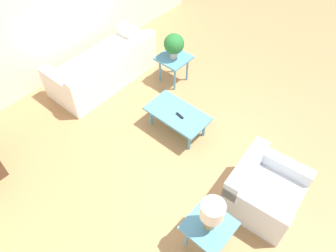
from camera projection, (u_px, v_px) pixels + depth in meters
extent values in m
plane|color=#A87A4C|center=(183.00, 146.00, 5.39)|extent=(14.00, 14.00, 0.00)
cube|color=silver|center=(50.00, 7.00, 5.70)|extent=(0.12, 7.20, 2.70)
cube|color=white|center=(103.00, 70.00, 6.33)|extent=(0.96, 2.08, 0.45)
cube|color=white|center=(114.00, 62.00, 5.89)|extent=(0.23, 2.07, 0.31)
cube|color=white|center=(135.00, 35.00, 6.56)|extent=(0.93, 0.21, 0.20)
cube|color=white|center=(60.00, 82.00, 5.62)|extent=(0.93, 0.21, 0.20)
cube|color=silver|center=(264.00, 195.00, 4.54)|extent=(0.97, 1.02, 0.44)
cube|color=silver|center=(247.00, 168.00, 4.40)|extent=(0.28, 0.96, 0.30)
cube|color=silver|center=(256.00, 205.00, 4.10)|extent=(0.90, 0.24, 0.19)
cube|color=silver|center=(281.00, 163.00, 4.51)|extent=(0.90, 0.24, 0.19)
cube|color=teal|center=(177.00, 114.00, 5.34)|extent=(1.03, 0.58, 0.04)
cylinder|color=teal|center=(204.00, 128.00, 5.41)|extent=(0.05, 0.05, 0.37)
cylinder|color=teal|center=(166.00, 104.00, 5.77)|extent=(0.05, 0.05, 0.37)
cylinder|color=teal|center=(189.00, 141.00, 5.22)|extent=(0.05, 0.05, 0.37)
cylinder|color=teal|center=(151.00, 116.00, 5.58)|extent=(0.05, 0.05, 0.37)
cube|color=teal|center=(174.00, 58.00, 6.08)|extent=(0.55, 0.55, 0.04)
cylinder|color=teal|center=(187.00, 69.00, 6.30)|extent=(0.04, 0.04, 0.52)
cylinder|color=teal|center=(173.00, 61.00, 6.46)|extent=(0.04, 0.04, 0.52)
cylinder|color=teal|center=(175.00, 79.00, 6.11)|extent=(0.04, 0.04, 0.52)
cylinder|color=teal|center=(160.00, 70.00, 6.27)|extent=(0.04, 0.04, 0.52)
cube|color=teal|center=(209.00, 226.00, 3.92)|extent=(0.55, 0.55, 0.04)
cylinder|color=teal|center=(228.00, 234.00, 4.14)|extent=(0.04, 0.04, 0.52)
cylinder|color=teal|center=(204.00, 216.00, 4.30)|extent=(0.04, 0.04, 0.52)
cylinder|color=teal|center=(186.00, 237.00, 4.11)|extent=(0.04, 0.04, 0.52)
cylinder|color=#B2ADA3|center=(174.00, 54.00, 6.01)|extent=(0.14, 0.14, 0.14)
sphere|color=#236B2D|center=(174.00, 44.00, 5.84)|extent=(0.37, 0.37, 0.37)
cylinder|color=#997F4C|center=(210.00, 220.00, 3.80)|extent=(0.14, 0.14, 0.26)
cylinder|color=beige|center=(213.00, 211.00, 3.62)|extent=(0.28, 0.28, 0.23)
cube|color=black|center=(180.00, 116.00, 5.27)|extent=(0.16, 0.07, 0.02)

